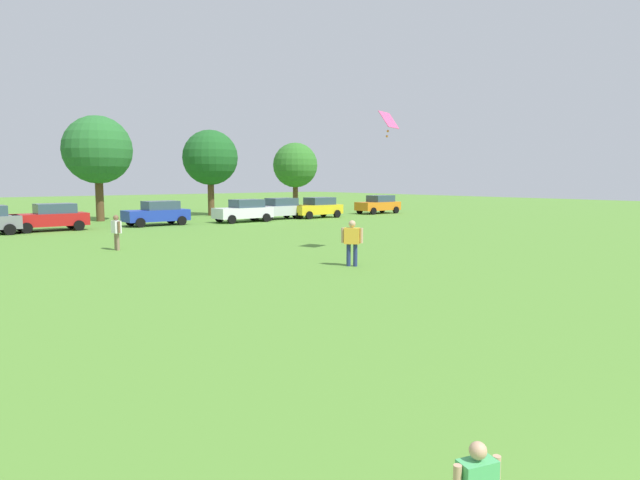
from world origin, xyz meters
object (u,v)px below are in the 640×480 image
(kite, at_px, (389,121))
(parked_car_white_5, at_px, (244,211))
(tree_center, at_px, (98,150))
(bystander_near_trees, at_px, (116,229))
(parked_car_silver_6, at_px, (279,208))
(tree_far_right, at_px, (295,165))
(parked_car_yellow_7, at_px, (317,207))
(adult_bystander, at_px, (352,239))
(parked_car_blue_4, at_px, (157,213))
(parked_car_orange_8, at_px, (379,204))
(parked_car_red_3, at_px, (51,217))
(tree_right, at_px, (210,158))

(kite, distance_m, parked_car_white_5, 19.67)
(parked_car_white_5, relative_size, tree_center, 0.54)
(kite, xyz_separation_m, parked_car_white_5, (3.99, 18.66, -4.76))
(bystander_near_trees, relative_size, parked_car_white_5, 0.37)
(parked_car_silver_6, bearing_deg, parked_car_white_5, 12.14)
(tree_far_right, bearing_deg, parked_car_yellow_7, -113.13)
(adult_bystander, xyz_separation_m, parked_car_blue_4, (1.48, 21.64, -0.15))
(parked_car_orange_8, bearing_deg, adult_bystander, 43.40)
(parked_car_red_3, relative_size, parked_car_orange_8, 1.00)
(parked_car_red_3, bearing_deg, bystander_near_trees, 90.10)
(kite, distance_m, parked_car_red_3, 22.51)
(parked_car_blue_4, xyz_separation_m, parked_car_orange_8, (21.22, -0.18, 0.00))
(parked_car_yellow_7, xyz_separation_m, tree_right, (-5.45, 8.11, 4.16))
(parked_car_orange_8, distance_m, tree_right, 15.79)
(parked_car_red_3, height_order, tree_far_right, tree_far_right)
(kite, distance_m, parked_car_orange_8, 27.76)
(kite, height_order, parked_car_silver_6, kite)
(tree_right, bearing_deg, parked_car_blue_4, -137.93)
(kite, height_order, tree_far_right, tree_far_right)
(parked_car_orange_8, height_order, tree_far_right, tree_far_right)
(kite, relative_size, parked_car_orange_8, 0.28)
(parked_car_white_5, relative_size, tree_right, 0.58)
(bystander_near_trees, height_order, parked_car_red_3, parked_car_red_3)
(adult_bystander, bearing_deg, parked_car_blue_4, -44.02)
(bystander_near_trees, bearing_deg, parked_car_orange_8, -70.19)
(adult_bystander, relative_size, parked_car_silver_6, 0.39)
(adult_bystander, xyz_separation_m, bystander_near_trees, (-5.19, 10.04, -0.06))
(parked_car_red_3, bearing_deg, parked_car_white_5, 173.51)
(bystander_near_trees, height_order, kite, kite)
(parked_car_red_3, distance_m, parked_car_yellow_7, 19.98)
(parked_car_white_5, relative_size, parked_car_orange_8, 1.00)
(parked_car_silver_6, bearing_deg, tree_center, -30.03)
(bystander_near_trees, height_order, tree_right, tree_right)
(parked_car_silver_6, xyz_separation_m, parked_car_orange_8, (11.32, 0.20, 0.00))
(parked_car_blue_4, height_order, tree_center, tree_center)
(tree_right, relative_size, tree_far_right, 1.12)
(parked_car_red_3, bearing_deg, adult_bystander, 103.36)
(kite, bearing_deg, parked_car_red_3, 113.85)
(parked_car_white_5, bearing_deg, parked_car_red_3, -6.49)
(tree_right, bearing_deg, tree_center, -176.29)
(bystander_near_trees, relative_size, parked_car_blue_4, 0.37)
(tree_center, bearing_deg, parked_car_red_3, -128.27)
(parked_car_silver_6, xyz_separation_m, parked_car_yellow_7, (3.35, -0.69, 0.00))
(parked_car_blue_4, relative_size, parked_car_yellow_7, 1.00)
(parked_car_blue_4, distance_m, tree_far_right, 17.89)
(kite, xyz_separation_m, parked_car_red_3, (-8.90, 20.12, -4.76))
(parked_car_blue_4, height_order, parked_car_orange_8, same)
(parked_car_yellow_7, distance_m, tree_far_right, 8.73)
(adult_bystander, height_order, tree_far_right, tree_far_right)
(parked_car_red_3, height_order, parked_car_silver_6, same)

